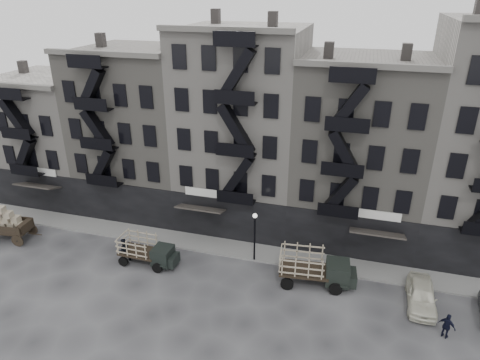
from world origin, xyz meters
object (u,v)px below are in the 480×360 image
(stake_truck_east, at_px, (315,266))
(pedestrian_mid, at_px, (124,250))
(stake_truck_west, at_px, (147,249))
(wagon, at_px, (6,220))
(car_east, at_px, (421,295))
(policeman, at_px, (447,326))

(stake_truck_east, xyz_separation_m, pedestrian_mid, (-14.83, -1.28, -0.57))
(stake_truck_east, bearing_deg, stake_truck_west, 178.92)
(pedestrian_mid, bearing_deg, stake_truck_west, 142.15)
(wagon, height_order, stake_truck_east, wagon)
(car_east, relative_size, policeman, 2.59)
(stake_truck_west, xyz_separation_m, stake_truck_east, (12.91, 1.08, 0.23))
(stake_truck_west, bearing_deg, car_east, 3.57)
(stake_truck_east, distance_m, car_east, 7.34)
(stake_truck_east, relative_size, policeman, 3.20)
(wagon, height_order, policeman, wagon)
(wagon, bearing_deg, pedestrian_mid, -6.24)
(policeman, bearing_deg, wagon, 26.71)
(pedestrian_mid, distance_m, policeman, 23.39)
(wagon, xyz_separation_m, stake_truck_west, (13.11, -0.01, -0.49))
(car_east, distance_m, policeman, 3.06)
(stake_truck_east, xyz_separation_m, policeman, (8.49, -3.08, -0.68))
(stake_truck_west, height_order, policeman, stake_truck_west)
(stake_truck_west, bearing_deg, wagon, -178.82)
(pedestrian_mid, bearing_deg, wagon, -44.78)
(wagon, relative_size, pedestrian_mid, 1.98)
(stake_truck_east, height_order, pedestrian_mid, stake_truck_east)
(pedestrian_mid, bearing_deg, policeman, 131.88)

